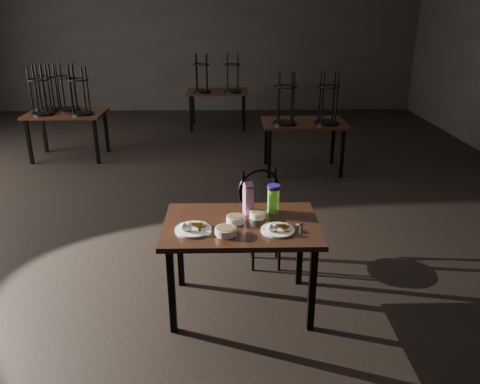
{
  "coord_description": "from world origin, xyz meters",
  "views": [
    {
      "loc": [
        0.7,
        -5.17,
        2.3
      ],
      "look_at": [
        0.79,
        -1.5,
        0.85
      ],
      "focal_mm": 35.0,
      "sensor_mm": 36.0,
      "label": 1
    }
  ],
  "objects_px": {
    "main_table": "(241,232)",
    "water_bottle": "(273,198)",
    "juice_carton": "(248,199)",
    "bentwood_chair": "(263,210)"
  },
  "relations": [
    {
      "from": "main_table",
      "to": "juice_carton",
      "type": "xyz_separation_m",
      "value": [
        0.06,
        0.17,
        0.21
      ]
    },
    {
      "from": "juice_carton",
      "to": "bentwood_chair",
      "type": "relative_size",
      "value": 0.3
    },
    {
      "from": "water_bottle",
      "to": "bentwood_chair",
      "type": "relative_size",
      "value": 0.26
    },
    {
      "from": "main_table",
      "to": "water_bottle",
      "type": "height_order",
      "value": "water_bottle"
    },
    {
      "from": "juice_carton",
      "to": "bentwood_chair",
      "type": "xyz_separation_m",
      "value": [
        0.16,
        0.56,
        -0.34
      ]
    },
    {
      "from": "juice_carton",
      "to": "bentwood_chair",
      "type": "distance_m",
      "value": 0.67
    },
    {
      "from": "main_table",
      "to": "bentwood_chair",
      "type": "distance_m",
      "value": 0.78
    },
    {
      "from": "water_bottle",
      "to": "bentwood_chair",
      "type": "height_order",
      "value": "water_bottle"
    },
    {
      "from": "water_bottle",
      "to": "bentwood_chair",
      "type": "bearing_deg",
      "value": 94.53
    },
    {
      "from": "main_table",
      "to": "juice_carton",
      "type": "height_order",
      "value": "juice_carton"
    }
  ]
}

